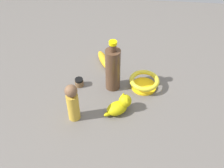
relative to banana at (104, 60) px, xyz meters
The scene contains 7 objects.
ground 0.23m from the banana, 107.01° to the left, with size 2.00×2.00×0.00m, color #5B5651.
banana is the anchor object (origin of this frame).
cat_figurine 0.36m from the banana, 108.64° to the left, with size 0.12×0.11×0.09m.
nail_polish_jar 0.21m from the banana, 61.88° to the left, with size 0.04×0.04×0.04m.
bowl 0.27m from the banana, 142.73° to the left, with size 0.15×0.15×0.06m.
bottle_tall 0.21m from the banana, 109.26° to the left, with size 0.07×0.07×0.27m.
person_figure_adult 0.41m from the banana, 78.33° to the left, with size 0.06×0.06×0.19m.
Camera 1 is at (-0.10, 0.93, 0.93)m, focal length 43.55 mm.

